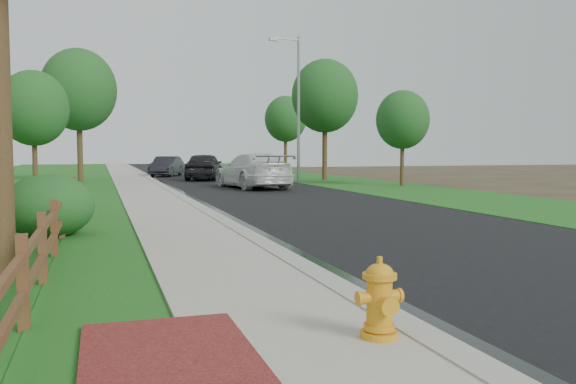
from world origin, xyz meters
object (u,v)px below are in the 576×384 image
object	(u,v)px
ranch_fence	(58,218)
streetlight	(296,100)
dark_car_mid	(205,166)
white_suv	(253,171)
fire_hydrant	(380,301)

from	to	relation	value
ranch_fence	streetlight	world-z (taller)	streetlight
dark_car_mid	streetlight	size ratio (longest dim) A/B	0.60
dark_car_mid	streetlight	xyz separation A→B (m)	(4.73, -4.87, 4.02)
white_suv	streetlight	world-z (taller)	streetlight
white_suv	streetlight	bearing A→B (deg)	-138.09
white_suv	streetlight	xyz separation A→B (m)	(3.76, 4.35, 4.02)
fire_hydrant	dark_car_mid	world-z (taller)	dark_car_mid
dark_car_mid	streetlight	bearing A→B (deg)	151.35
fire_hydrant	dark_car_mid	xyz separation A→B (m)	(3.91, 34.23, 0.43)
fire_hydrant	white_suv	xyz separation A→B (m)	(4.88, 25.00, 0.43)
ranch_fence	streetlight	distance (m)	25.33
white_suv	dark_car_mid	bearing A→B (deg)	-91.29
ranch_fence	streetlight	bearing A→B (deg)	60.90
ranch_fence	fire_hydrant	size ratio (longest dim) A/B	20.34
dark_car_mid	white_suv	bearing A→B (deg)	113.20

